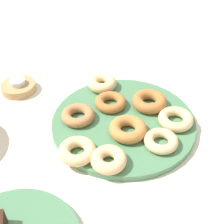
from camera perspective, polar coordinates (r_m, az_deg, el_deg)
ground_plane at (r=0.80m, az=2.12°, el=-2.31°), size 2.40×2.40×0.00m
donut_plate at (r=0.80m, az=2.13°, el=-1.87°), size 0.37×0.37×0.02m
donut_0 at (r=0.68m, az=-0.62°, el=-8.76°), size 0.10×0.10×0.03m
donut_1 at (r=0.79m, az=11.66°, el=-1.29°), size 0.11×0.11×0.03m
donut_2 at (r=0.74m, az=3.23°, el=-3.13°), size 0.12×0.12×0.03m
donut_3 at (r=0.83m, az=6.91°, el=1.97°), size 0.13×0.13×0.03m
donut_4 at (r=0.79m, az=-6.30°, el=-0.60°), size 0.09×0.09×0.02m
donut_5 at (r=0.89m, az=-1.84°, el=5.35°), size 0.08×0.08×0.03m
donut_6 at (r=0.82m, az=-0.28°, el=1.82°), size 0.11×0.11×0.02m
donut_7 at (r=0.70m, az=-6.43°, el=-7.15°), size 0.12×0.12×0.03m
donut_8 at (r=0.73m, az=9.05°, el=-5.30°), size 0.10×0.10×0.02m
candle_holder at (r=0.95m, az=-16.87°, el=4.40°), size 0.10×0.10×0.02m
tealight at (r=0.94m, az=-17.08°, el=5.33°), size 0.04×0.04×0.02m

